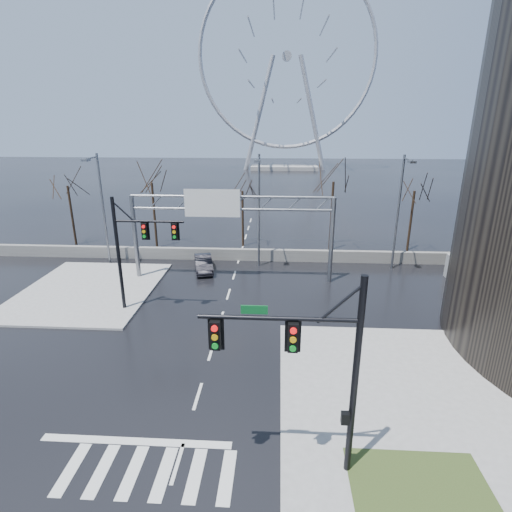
# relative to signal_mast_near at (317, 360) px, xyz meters

# --- Properties ---
(ground) EXTENTS (260.00, 260.00, 0.00)m
(ground) POSITION_rel_signal_mast_near_xyz_m (-5.14, 4.04, -4.87)
(ground) COLOR black
(ground) RESTS_ON ground
(sidewalk_right_ext) EXTENTS (12.00, 10.00, 0.15)m
(sidewalk_right_ext) POSITION_rel_signal_mast_near_xyz_m (4.86, 6.04, -4.80)
(sidewalk_right_ext) COLOR gray
(sidewalk_right_ext) RESTS_ON ground
(sidewalk_far) EXTENTS (10.00, 12.00, 0.15)m
(sidewalk_far) POSITION_rel_signal_mast_near_xyz_m (-16.14, 16.04, -4.80)
(sidewalk_far) COLOR gray
(sidewalk_far) RESTS_ON ground
(grass_strip) EXTENTS (5.00, 4.00, 0.02)m
(grass_strip) POSITION_rel_signal_mast_near_xyz_m (3.86, -0.96, -4.72)
(grass_strip) COLOR #34421B
(grass_strip) RESTS_ON sidewalk_near
(barrier_wall) EXTENTS (52.00, 0.50, 1.10)m
(barrier_wall) POSITION_rel_signal_mast_near_xyz_m (-5.14, 24.04, -4.32)
(barrier_wall) COLOR slate
(barrier_wall) RESTS_ON ground
(signal_mast_near) EXTENTS (5.52, 0.41, 8.00)m
(signal_mast_near) POSITION_rel_signal_mast_near_xyz_m (0.00, 0.00, 0.00)
(signal_mast_near) COLOR black
(signal_mast_near) RESTS_ON ground
(signal_mast_far) EXTENTS (4.72, 0.41, 8.00)m
(signal_mast_far) POSITION_rel_signal_mast_near_xyz_m (-11.01, 13.00, -0.04)
(signal_mast_far) COLOR black
(signal_mast_far) RESTS_ON ground
(sign_gantry) EXTENTS (16.36, 0.40, 7.60)m
(sign_gantry) POSITION_rel_signal_mast_near_xyz_m (-5.52, 19.00, 0.31)
(sign_gantry) COLOR slate
(sign_gantry) RESTS_ON ground
(streetlight_left) EXTENTS (0.50, 2.55, 10.00)m
(streetlight_left) POSITION_rel_signal_mast_near_xyz_m (-17.14, 22.20, 1.01)
(streetlight_left) COLOR slate
(streetlight_left) RESTS_ON ground
(streetlight_mid) EXTENTS (0.50, 2.55, 10.00)m
(streetlight_mid) POSITION_rel_signal_mast_near_xyz_m (-3.14, 22.20, 1.01)
(streetlight_mid) COLOR slate
(streetlight_mid) RESTS_ON ground
(streetlight_right) EXTENTS (0.50, 2.55, 10.00)m
(streetlight_right) POSITION_rel_signal_mast_near_xyz_m (8.86, 22.20, 1.01)
(streetlight_right) COLOR slate
(streetlight_right) RESTS_ON ground
(tree_far_left) EXTENTS (3.50, 3.50, 7.00)m
(tree_far_left) POSITION_rel_signal_mast_near_xyz_m (-23.14, 28.04, 0.70)
(tree_far_left) COLOR black
(tree_far_left) RESTS_ON ground
(tree_left) EXTENTS (3.75, 3.75, 7.50)m
(tree_left) POSITION_rel_signal_mast_near_xyz_m (-14.14, 27.54, 1.10)
(tree_left) COLOR black
(tree_left) RESTS_ON ground
(tree_center) EXTENTS (3.25, 3.25, 6.50)m
(tree_center) POSITION_rel_signal_mast_near_xyz_m (-5.14, 28.54, 0.30)
(tree_center) COLOR black
(tree_center) RESTS_ON ground
(tree_right) EXTENTS (3.90, 3.90, 7.80)m
(tree_right) POSITION_rel_signal_mast_near_xyz_m (3.86, 27.54, 1.34)
(tree_right) COLOR black
(tree_right) RESTS_ON ground
(tree_far_right) EXTENTS (3.40, 3.40, 6.80)m
(tree_far_right) POSITION_rel_signal_mast_near_xyz_m (11.86, 28.04, 0.54)
(tree_far_right) COLOR black
(tree_far_right) RESTS_ON ground
(ferris_wheel) EXTENTS (45.00, 6.00, 50.91)m
(ferris_wheel) POSITION_rel_signal_mast_near_xyz_m (-0.14, 99.04, 21.26)
(ferris_wheel) COLOR gray
(ferris_wheel) RESTS_ON ground
(car) EXTENTS (2.44, 4.39, 1.37)m
(car) POSITION_rel_signal_mast_near_xyz_m (-7.97, 20.99, -4.19)
(car) COLOR black
(car) RESTS_ON ground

